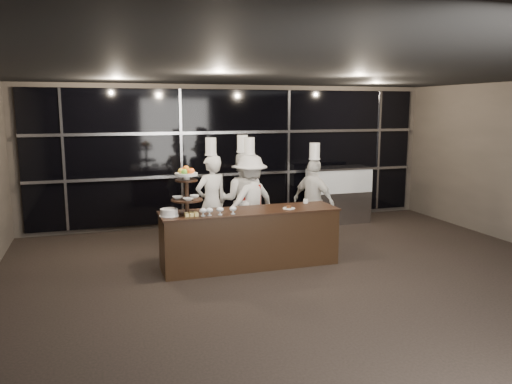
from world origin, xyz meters
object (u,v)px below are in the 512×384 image
object	(u,v)px
layer_cake	(169,212)
chef_d	(314,201)
display_stand	(187,187)
buffet_counter	(250,238)
chef_b	(243,199)
chef_a	(212,201)
chef_c	(249,201)
display_case	(338,192)

from	to	relation	value
layer_cake	chef_d	distance (m)	2.98
display_stand	chef_d	bearing A→B (deg)	20.07
buffet_counter	chef_b	distance (m)	1.22
chef_a	chef_c	world-z (taller)	same
chef_a	buffet_counter	bearing A→B (deg)	-71.71
chef_a	chef_b	distance (m)	0.58
buffet_counter	chef_b	size ratio (longest dim) A/B	1.39
chef_a	chef_d	size ratio (longest dim) A/B	1.06
display_stand	display_case	xyz separation A→B (m)	(3.78, 2.35, -0.65)
display_case	chef_a	size ratio (longest dim) A/B	0.68
display_stand	chef_b	bearing A→B (deg)	42.83
layer_cake	chef_a	bearing A→B (deg)	51.59
display_case	chef_b	world-z (taller)	chef_b
chef_a	chef_d	bearing A→B (deg)	-5.51
chef_b	chef_a	bearing A→B (deg)	-178.00
display_case	chef_b	size ratio (longest dim) A/B	0.66
layer_cake	display_case	xyz separation A→B (m)	(4.06, 2.40, -0.29)
display_case	chef_d	size ratio (longest dim) A/B	0.72
layer_cake	buffet_counter	bearing A→B (deg)	2.23
display_stand	layer_cake	xyz separation A→B (m)	(-0.28, -0.05, -0.37)
chef_a	chef_c	xyz separation A→B (m)	(0.67, -0.10, -0.02)
layer_cake	chef_c	distance (m)	1.91
display_case	chef_c	world-z (taller)	chef_c
chef_a	layer_cake	bearing A→B (deg)	-128.41
chef_c	layer_cake	bearing A→B (deg)	-146.29
display_stand	layer_cake	bearing A→B (deg)	-169.95
chef_c	chef_d	xyz separation A→B (m)	(1.22, -0.09, -0.05)
display_stand	chef_a	size ratio (longest dim) A/B	0.37
buffet_counter	chef_d	xyz separation A→B (m)	(1.53, 0.92, 0.35)
chef_d	chef_b	bearing A→B (deg)	171.22
display_stand	chef_a	distance (m)	1.35
buffet_counter	chef_d	distance (m)	1.82
buffet_counter	display_stand	distance (m)	1.33
display_stand	layer_cake	world-z (taller)	display_stand
buffet_counter	chef_b	xyz separation A→B (m)	(0.21, 1.13, 0.42)
chef_a	chef_c	distance (m)	0.68
chef_a	chef_d	world-z (taller)	chef_a
layer_cake	chef_c	xyz separation A→B (m)	(1.59, 1.06, -0.11)
display_stand	chef_b	world-z (taller)	chef_b
display_case	layer_cake	bearing A→B (deg)	-149.38
display_stand	chef_b	xyz separation A→B (m)	(1.21, 1.13, -0.46)
chef_d	chef_c	bearing A→B (deg)	175.96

